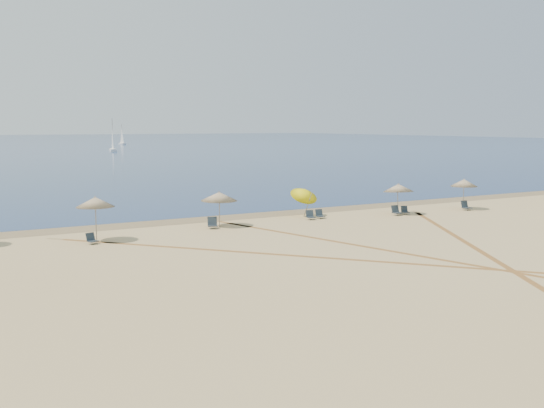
# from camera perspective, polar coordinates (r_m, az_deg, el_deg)

# --- Properties ---
(ground) EXTENTS (160.00, 160.00, 0.00)m
(ground) POSITION_cam_1_polar(r_m,az_deg,el_deg) (25.77, 22.21, -7.83)
(ground) COLOR tan
(ground) RESTS_ON ground
(wet_sand) EXTENTS (500.00, 500.00, 0.00)m
(wet_sand) POSITION_cam_1_polar(r_m,az_deg,el_deg) (44.54, -2.48, -1.08)
(wet_sand) COLOR olive
(wet_sand) RESTS_ON ground
(umbrella_1) EXTENTS (2.13, 2.13, 2.55)m
(umbrella_1) POSITION_cam_1_polar(r_m,az_deg,el_deg) (35.89, -15.96, 0.17)
(umbrella_1) COLOR gray
(umbrella_1) RESTS_ON ground
(umbrella_2) EXTENTS (2.33, 2.35, 2.28)m
(umbrella_2) POSITION_cam_1_polar(r_m,az_deg,el_deg) (39.76, -4.89, 0.70)
(umbrella_2) COLOR gray
(umbrella_2) RESTS_ON ground
(umbrella_3) EXTENTS (1.95, 1.97, 2.43)m
(umbrella_3) POSITION_cam_1_polar(r_m,az_deg,el_deg) (43.95, 3.03, 1.03)
(umbrella_3) COLOR gray
(umbrella_3) RESTS_ON ground
(umbrella_4) EXTENTS (2.20, 2.23, 2.28)m
(umbrella_4) POSITION_cam_1_polar(r_m,az_deg,el_deg) (46.01, 11.56, 1.47)
(umbrella_4) COLOR gray
(umbrella_4) RESTS_ON ground
(umbrella_5) EXTENTS (2.05, 2.05, 2.39)m
(umbrella_5) POSITION_cam_1_polar(r_m,az_deg,el_deg) (49.98, 17.26, 1.87)
(umbrella_5) COLOR gray
(umbrella_5) RESTS_ON ground
(chair_1) EXTENTS (0.66, 0.72, 0.60)m
(chair_1) POSITION_cam_1_polar(r_m,az_deg,el_deg) (35.42, -16.27, -3.11)
(chair_1) COLOR #1B242C
(chair_1) RESTS_ON ground
(chair_2) EXTENTS (0.79, 0.85, 0.72)m
(chair_2) POSITION_cam_1_polar(r_m,az_deg,el_deg) (39.23, -5.51, -1.79)
(chair_2) COLOR #1B242C
(chair_2) RESTS_ON ground
(chair_3) EXTENTS (0.64, 0.71, 0.64)m
(chair_3) POSITION_cam_1_polar(r_m,az_deg,el_deg) (42.79, 3.55, -1.06)
(chair_3) COLOR #1B242C
(chair_3) RESTS_ON ground
(chair_4) EXTENTS (0.59, 0.66, 0.63)m
(chair_4) POSITION_cam_1_polar(r_m,az_deg,el_deg) (43.37, 4.42, -0.96)
(chair_4) COLOR #1B242C
(chair_4) RESTS_ON ground
(chair_5) EXTENTS (0.64, 0.73, 0.70)m
(chair_5) POSITION_cam_1_polar(r_m,az_deg,el_deg) (45.63, 11.37, -0.63)
(chair_5) COLOR #1B242C
(chair_5) RESTS_ON ground
(chair_6) EXTENTS (0.64, 0.70, 0.60)m
(chair_6) POSITION_cam_1_polar(r_m,az_deg,el_deg) (46.32, 12.14, -0.59)
(chair_6) COLOR #1B242C
(chair_6) RESTS_ON ground
(chair_7) EXTENTS (0.63, 0.73, 0.72)m
(chair_7) POSITION_cam_1_polar(r_m,az_deg,el_deg) (49.71, 17.40, -0.17)
(chair_7) COLOR #1B242C
(chair_7) RESTS_ON ground
(sailboat_1) EXTENTS (2.25, 5.60, 8.12)m
(sailboat_1) POSITION_cam_1_polar(r_m,az_deg,el_deg) (159.29, -14.46, 5.61)
(sailboat_1) COLOR white
(sailboat_1) RESTS_ON ocean
(sailboat_2) EXTENTS (1.37, 4.63, 6.82)m
(sailboat_2) POSITION_cam_1_polar(r_m,az_deg,el_deg) (215.09, -13.65, 5.91)
(sailboat_2) COLOR white
(sailboat_2) RESTS_ON ocean
(tire_tracks) EXTENTS (49.02, 42.94, 0.00)m
(tire_tracks) POSITION_cam_1_polar(r_m,az_deg,el_deg) (32.84, 9.77, -4.20)
(tire_tracks) COLOR tan
(tire_tracks) RESTS_ON ground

